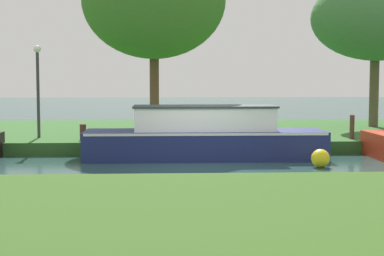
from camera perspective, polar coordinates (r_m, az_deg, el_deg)
name	(u,v)px	position (r m, az deg, el deg)	size (l,w,h in m)	color
ground_plane	(197,165)	(16.35, 0.50, -3.49)	(120.00, 120.00, 0.00)	#284845
riverbank_far	(187,134)	(23.27, -0.49, -0.56)	(72.00, 10.00, 0.40)	#2F5D26
riverbank_near	(240,253)	(7.52, 4.57, -11.70)	(72.00, 10.00, 0.40)	#31541B
navy_barge	(205,137)	(17.48, 1.21, -0.84)	(6.93, 1.77, 1.55)	navy
willow_tree_centre	(377,19)	(25.25, 17.13, 9.83)	(5.29, 3.75, 5.96)	brown
lamp_post	(38,80)	(20.29, -14.38, 4.42)	(0.24, 0.24, 3.01)	#333338
mooring_post_near	(83,132)	(19.18, -10.27, -0.39)	(0.20, 0.20, 0.50)	#4E2E28
mooring_post_far	(352,127)	(19.96, 14.90, 0.10)	(0.15, 0.15, 0.77)	#4C3429
channel_buoy	(321,158)	(16.14, 12.06, -2.82)	(0.49, 0.49, 0.49)	yellow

